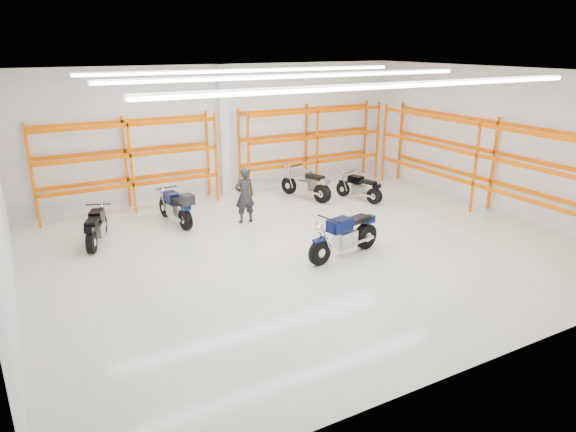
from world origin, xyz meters
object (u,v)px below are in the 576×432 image
standing_man (245,195)px  structural_column (224,131)px  motorcycle_back_b (177,208)px  motorcycle_back_d (361,188)px  motorcycle_back_c (307,185)px  motorcycle_main (347,236)px  motorcycle_back_a (96,228)px

standing_man → structural_column: structural_column is taller
motorcycle_back_b → motorcycle_back_d: bearing=-5.6°
motorcycle_back_b → motorcycle_back_c: (4.78, 0.44, -0.02)m
standing_man → motorcycle_back_d: bearing=-175.9°
motorcycle_main → motorcycle_back_c: (1.69, 4.82, -0.03)m
motorcycle_main → motorcycle_back_d: bearing=49.7°
motorcycle_back_c → structural_column: 3.47m
motorcycle_main → structural_column: (-0.55, 6.83, 1.71)m
motorcycle_back_a → motorcycle_back_b: size_ratio=0.88×
motorcycle_back_d → structural_column: structural_column is taller
motorcycle_back_a → standing_man: bearing=-3.7°
motorcycle_back_b → motorcycle_back_c: bearing=5.2°
motorcycle_back_b → structural_column: (2.54, 2.45, 1.72)m
motorcycle_back_a → standing_man: standing_man is taller
motorcycle_back_a → motorcycle_back_c: bearing=7.6°
motorcycle_main → motorcycle_back_d: motorcycle_main is taller
motorcycle_back_b → structural_column: 3.93m
structural_column → motorcycle_back_d: bearing=-39.4°
motorcycle_main → motorcycle_back_d: (3.19, 3.76, -0.11)m
motorcycle_back_a → motorcycle_back_b: bearing=12.3°
motorcycle_back_d → structural_column: (-3.74, 3.07, 1.82)m
motorcycle_back_d → standing_man: (-4.42, -0.18, 0.42)m
motorcycle_back_b → motorcycle_back_d: motorcycle_back_b is taller
motorcycle_back_c → structural_column: bearing=138.0°
motorcycle_back_b → motorcycle_back_a: bearing=-167.7°
standing_man → structural_column: bearing=-100.0°
motorcycle_back_a → motorcycle_back_c: (7.17, 0.96, 0.05)m
standing_man → motorcycle_back_c: bearing=-155.3°
motorcycle_back_b → structural_column: structural_column is taller
structural_column → standing_man: bearing=-101.9°
motorcycle_back_a → motorcycle_back_b: motorcycle_back_b is taller
structural_column → motorcycle_back_a: bearing=-149.0°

